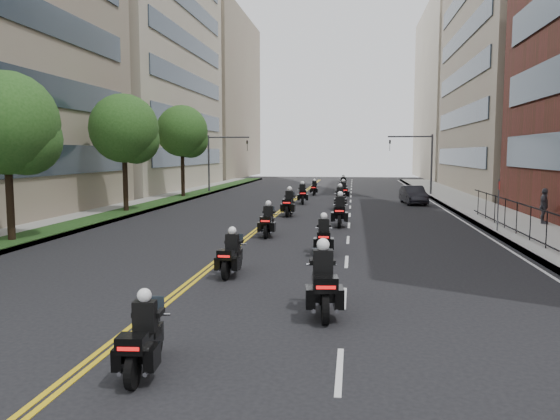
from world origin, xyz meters
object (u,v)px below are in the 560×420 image
at_px(motorcycle_1, 323,285).
at_px(motorcycle_10, 314,189).
at_px(motorcycle_0, 143,341).
at_px(motorcycle_11, 343,185).
at_px(motorcycle_2, 231,256).
at_px(motorcycle_4, 268,222).
at_px(motorcycle_9, 343,192).
at_px(parked_sedan, 413,195).
at_px(motorcycle_5, 340,213).
at_px(motorcycle_8, 302,195).
at_px(motorcycle_3, 324,238).
at_px(pedestrian_c, 544,206).
at_px(motorcycle_6, 289,204).
at_px(motorcycle_7, 340,199).

height_order(motorcycle_1, motorcycle_10, motorcycle_1).
relative_size(motorcycle_0, motorcycle_11, 0.86).
bearing_deg(motorcycle_2, motorcycle_4, 93.33).
bearing_deg(motorcycle_10, motorcycle_9, -58.81).
xyz_separation_m(motorcycle_4, parked_sedan, (8.55, 17.67, 0.03)).
bearing_deg(parked_sedan, motorcycle_1, -105.89).
distance_m(motorcycle_0, parked_sedan, 34.81).
height_order(motorcycle_5, motorcycle_8, motorcycle_5).
distance_m(motorcycle_3, motorcycle_10, 29.73).
xyz_separation_m(motorcycle_1, parked_sedan, (5.29, 29.81, -0.04)).
height_order(motorcycle_5, motorcycle_9, motorcycle_5).
relative_size(motorcycle_8, pedestrian_c, 1.25).
height_order(motorcycle_8, parked_sedan, motorcycle_8).
xyz_separation_m(motorcycle_9, motorcycle_11, (-0.18, 8.61, 0.01)).
distance_m(motorcycle_6, motorcycle_11, 21.10).
bearing_deg(motorcycle_8, motorcycle_5, -83.08).
height_order(motorcycle_6, parked_sedan, motorcycle_6).
distance_m(motorcycle_2, motorcycle_5, 12.67).
distance_m(motorcycle_3, motorcycle_5, 8.19).
height_order(motorcycle_9, pedestrian_c, pedestrian_c).
bearing_deg(motorcycle_2, motorcycle_1, -48.26).
relative_size(motorcycle_4, motorcycle_9, 0.97).
bearing_deg(motorcycle_5, motorcycle_10, 98.08).
distance_m(motorcycle_2, motorcycle_11, 37.70).
height_order(motorcycle_6, motorcycle_9, motorcycle_6).
bearing_deg(motorcycle_1, pedestrian_c, 51.83).
distance_m(motorcycle_9, parked_sedan, 6.21).
height_order(motorcycle_4, motorcycle_6, motorcycle_6).
bearing_deg(motorcycle_11, motorcycle_2, -89.97).
relative_size(motorcycle_6, parked_sedan, 0.59).
bearing_deg(motorcycle_7, pedestrian_c, -37.02).
height_order(motorcycle_3, motorcycle_8, motorcycle_8).
height_order(motorcycle_2, pedestrian_c, pedestrian_c).
bearing_deg(motorcycle_8, motorcycle_1, -90.89).
xyz_separation_m(motorcycle_2, motorcycle_4, (-0.11, 8.28, 0.05)).
bearing_deg(motorcycle_3, motorcycle_1, -89.91).
relative_size(motorcycle_0, motorcycle_8, 0.87).
distance_m(motorcycle_7, pedestrian_c, 13.25).
bearing_deg(motorcycle_6, motorcycle_7, 56.71).
height_order(motorcycle_3, motorcycle_5, motorcycle_5).
distance_m(motorcycle_0, pedestrian_c, 25.57).
height_order(motorcycle_3, motorcycle_11, motorcycle_11).
xyz_separation_m(motorcycle_4, motorcycle_11, (2.95, 29.32, 0.03)).
bearing_deg(motorcycle_8, motorcycle_0, -96.82).
bearing_deg(motorcycle_6, pedestrian_c, -10.56).
bearing_deg(motorcycle_3, motorcycle_11, 86.91).
bearing_deg(motorcycle_2, motorcycle_10, 92.12).
bearing_deg(motorcycle_5, pedestrian_c, 7.85).
bearing_deg(motorcycle_4, parked_sedan, 63.02).
relative_size(motorcycle_3, motorcycle_11, 0.92).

